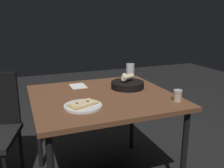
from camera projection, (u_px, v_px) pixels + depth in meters
name	position (u px, v px, depth m)	size (l,w,h in m)	color
dining_table	(103.00, 104.00, 1.81)	(0.92, 0.99, 0.73)	brown
pizza_plate	(83.00, 105.00, 1.55)	(0.24, 0.24, 0.04)	silver
bread_basket	(127.00, 84.00, 1.96)	(0.26, 0.26, 0.11)	black
beer_glass	(130.00, 72.00, 2.23)	(0.07, 0.07, 0.14)	silver
pepper_shaker	(178.00, 96.00, 1.65)	(0.06, 0.06, 0.08)	#BFB299
napkin	(78.00, 86.00, 2.01)	(0.16, 0.12, 0.00)	white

